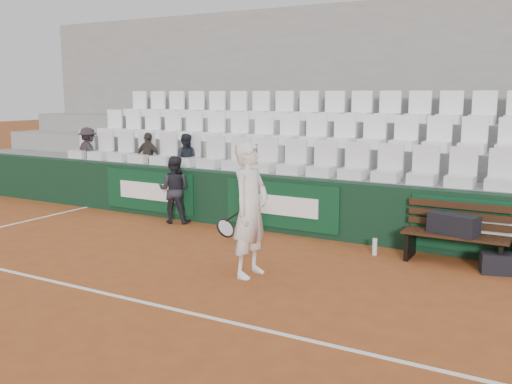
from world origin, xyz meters
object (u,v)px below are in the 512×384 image
at_px(sports_bag_ground, 498,263).
at_px(spectator_b, 148,137).
at_px(bench_left, 455,249).
at_px(tennis_player, 250,210).
at_px(spectator_c, 185,139).
at_px(sports_bag_left, 454,224).
at_px(water_bottle_near, 375,247).
at_px(ball_kid, 174,190).
at_px(water_bottle_far, 504,265).
at_px(spectator_a, 87,133).

bearing_deg(sports_bag_ground, spectator_b, 170.56).
bearing_deg(bench_left, tennis_player, -140.43).
relative_size(spectator_b, spectator_c, 0.99).
bearing_deg(bench_left, spectator_b, 171.15).
height_order(bench_left, spectator_b, spectator_b).
bearing_deg(sports_bag_left, spectator_b, 170.85).
xyz_separation_m(sports_bag_left, water_bottle_near, (-1.13, -0.11, -0.47)).
xyz_separation_m(sports_bag_left, sports_bag_ground, (0.65, -0.14, -0.46)).
distance_m(bench_left, spectator_b, 6.80).
relative_size(ball_kid, spectator_b, 1.18).
height_order(tennis_player, spectator_b, spectator_b).
height_order(bench_left, sports_bag_ground, bench_left).
height_order(sports_bag_left, tennis_player, tennis_player).
distance_m(sports_bag_ground, water_bottle_far, 0.08).
bearing_deg(water_bottle_far, bench_left, 168.44).
bearing_deg(sports_bag_ground, ball_kid, 176.91).
bearing_deg(sports_bag_ground, tennis_player, -149.27).
bearing_deg(water_bottle_near, bench_left, 6.81).
distance_m(bench_left, sports_bag_left, 0.38).
height_order(sports_bag_ground, spectator_c, spectator_c).
height_order(bench_left, tennis_player, tennis_player).
xyz_separation_m(sports_bag_left, tennis_player, (-2.31, -1.91, 0.32)).
xyz_separation_m(water_bottle_near, spectator_a, (-7.22, 1.16, 1.44)).
distance_m(water_bottle_near, spectator_c, 4.82).
distance_m(water_bottle_far, ball_kid, 5.96).
height_order(water_bottle_near, spectator_b, spectator_b).
distance_m(water_bottle_far, spectator_b, 7.51).
height_order(sports_bag_left, water_bottle_far, sports_bag_left).
bearing_deg(water_bottle_near, water_bottle_far, -0.12).
bearing_deg(spectator_c, water_bottle_near, 140.62).
bearing_deg(spectator_c, water_bottle_far, 144.78).
bearing_deg(bench_left, ball_kid, 178.44).
xyz_separation_m(water_bottle_far, spectator_a, (-9.07, 1.17, 1.45)).
relative_size(ball_kid, spectator_a, 1.13).
bearing_deg(tennis_player, spectator_b, 145.07).
xyz_separation_m(water_bottle_near, spectator_c, (-4.45, 1.16, 1.42)).
height_order(spectator_a, spectator_c, spectator_a).
xyz_separation_m(sports_bag_left, water_bottle_far, (0.73, -0.11, -0.47)).
relative_size(tennis_player, spectator_b, 1.68).
bearing_deg(tennis_player, spectator_c, 137.80).
bearing_deg(water_bottle_far, ball_kid, 177.25).
relative_size(sports_bag_left, ball_kid, 0.54).
bearing_deg(spectator_a, bench_left, -171.79).
bearing_deg(ball_kid, bench_left, 160.21).
relative_size(sports_bag_ground, water_bottle_far, 1.87).
xyz_separation_m(bench_left, ball_kid, (-5.24, 0.14, 0.42)).
distance_m(water_bottle_near, tennis_player, 2.29).
relative_size(tennis_player, spectator_a, 1.60).
relative_size(tennis_player, ball_kid, 1.43).
bearing_deg(spectator_c, sports_bag_ground, 144.38).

